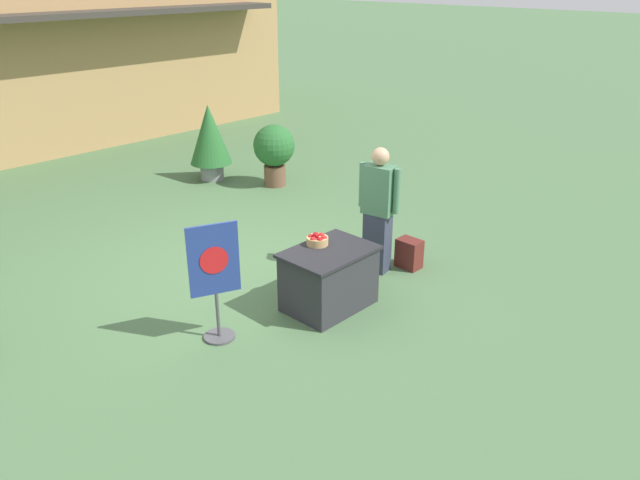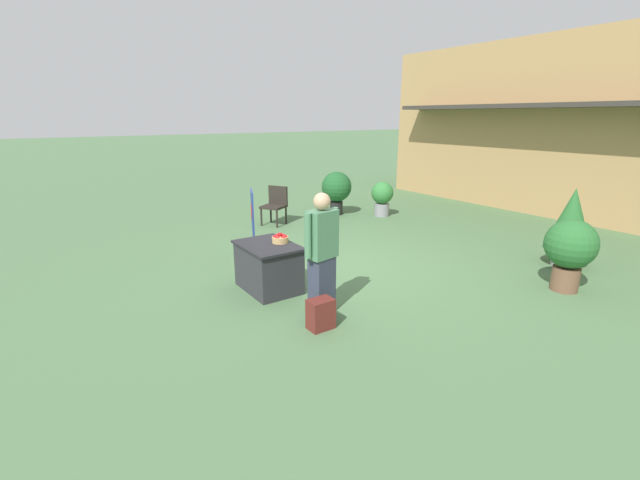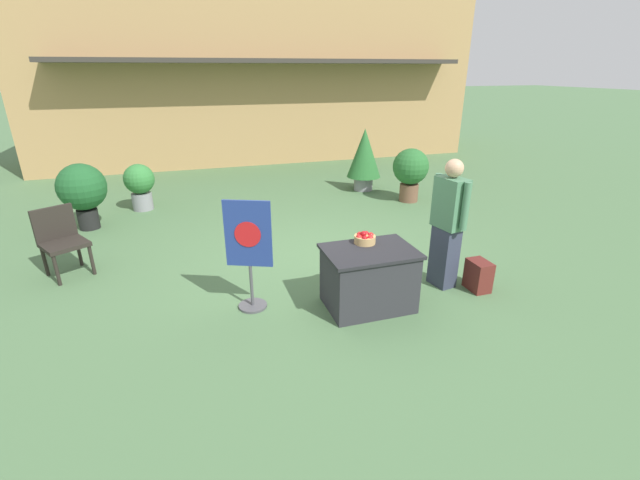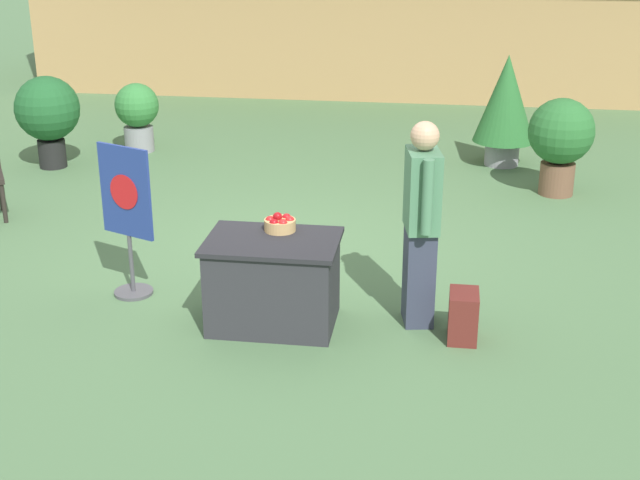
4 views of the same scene
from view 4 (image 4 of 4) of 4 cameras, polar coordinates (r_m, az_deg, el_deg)
The scene contains 10 objects.
ground_plane at distance 9.06m, azimuth -2.77°, elevation -1.23°, with size 120.00×120.00×0.00m, color #4C7047.
display_table at distance 7.57m, azimuth -3.01°, elevation -2.69°, with size 1.12×0.80×0.78m.
apple_basket at distance 7.60m, azimuth -2.58°, elevation 1.07°, with size 0.27×0.27×0.16m.
person_visitor at distance 7.46m, azimuth 6.49°, elevation 1.11°, with size 0.33×0.60×1.77m.
backpack at distance 7.47m, azimuth 9.15°, elevation -4.82°, with size 0.24×0.34×0.42m.
poster_board at distance 8.18m, azimuth -12.23°, elevation 1.55°, with size 0.54×0.36×1.41m.
potted_plant_far_right at distance 12.50m, azimuth -17.03°, elevation 7.85°, with size 0.86×0.86×1.24m.
potted_plant_near_left at distance 13.06m, azimuth -11.62°, elevation 8.02°, with size 0.62×0.62×0.98m.
potted_plant_near_right at distance 11.22m, azimuth 15.16°, elevation 6.38°, with size 0.80×0.80×1.19m.
potted_plant_far_left at distance 12.30m, azimuth 11.80°, elevation 8.58°, with size 0.82×0.82×1.50m.
Camera 4 is at (1.63, -8.21, 3.46)m, focal length 50.00 mm.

